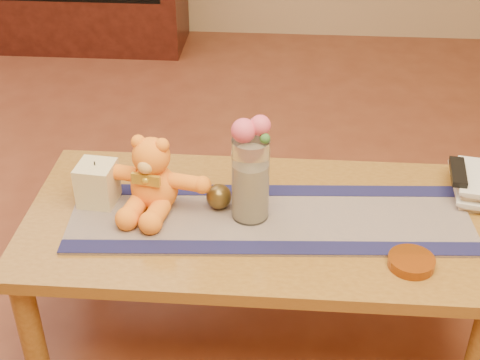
# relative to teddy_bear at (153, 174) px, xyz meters

# --- Properties ---
(floor) EXTENTS (5.50, 5.50, 0.00)m
(floor) POSITION_rel_teddy_bear_xyz_m (0.31, -0.03, -0.57)
(floor) COLOR brown
(floor) RESTS_ON ground
(coffee_table_top) EXTENTS (1.40, 0.70, 0.04)m
(coffee_table_top) POSITION_rel_teddy_bear_xyz_m (0.31, -0.03, -0.14)
(coffee_table_top) COLOR brown
(coffee_table_top) RESTS_ON floor
(table_leg_fl) EXTENTS (0.07, 0.07, 0.41)m
(table_leg_fl) POSITION_rel_teddy_bear_xyz_m (-0.33, -0.32, -0.37)
(table_leg_fl) COLOR brown
(table_leg_fl) RESTS_ON floor
(table_leg_fr) EXTENTS (0.07, 0.07, 0.41)m
(table_leg_fr) POSITION_rel_teddy_bear_xyz_m (0.95, -0.32, -0.37)
(table_leg_fr) COLOR brown
(table_leg_fr) RESTS_ON floor
(table_leg_bl) EXTENTS (0.07, 0.07, 0.41)m
(table_leg_bl) POSITION_rel_teddy_bear_xyz_m (-0.33, 0.26, -0.37)
(table_leg_bl) COLOR brown
(table_leg_bl) RESTS_ON floor
(table_leg_br) EXTENTS (0.07, 0.07, 0.41)m
(table_leg_br) POSITION_rel_teddy_bear_xyz_m (0.95, 0.26, -0.37)
(table_leg_br) COLOR brown
(table_leg_br) RESTS_ON floor
(persian_runner) EXTENTS (1.22, 0.43, 0.01)m
(persian_runner) POSITION_rel_teddy_bear_xyz_m (0.35, -0.04, -0.12)
(persian_runner) COLOR #181C44
(persian_runner) RESTS_ON coffee_table_top
(runner_border_near) EXTENTS (1.20, 0.14, 0.00)m
(runner_border_near) POSITION_rel_teddy_bear_xyz_m (0.36, -0.19, -0.11)
(runner_border_near) COLOR #161643
(runner_border_near) RESTS_ON persian_runner
(runner_border_far) EXTENTS (1.20, 0.14, 0.00)m
(runner_border_far) POSITION_rel_teddy_bear_xyz_m (0.35, 0.10, -0.11)
(runner_border_far) COLOR #161643
(runner_border_far) RESTS_ON persian_runner
(teddy_bear) EXTENTS (0.38, 0.33, 0.23)m
(teddy_bear) POSITION_rel_teddy_bear_xyz_m (0.00, 0.00, 0.00)
(teddy_bear) COLOR orange
(teddy_bear) RESTS_ON persian_runner
(pillar_candle) EXTENTS (0.12, 0.12, 0.13)m
(pillar_candle) POSITION_rel_teddy_bear_xyz_m (-0.18, 0.01, -0.05)
(pillar_candle) COLOR beige
(pillar_candle) RESTS_ON persian_runner
(candle_wick) EXTENTS (0.00, 0.00, 0.01)m
(candle_wick) POSITION_rel_teddy_bear_xyz_m (-0.18, 0.01, 0.02)
(candle_wick) COLOR black
(candle_wick) RESTS_ON pillar_candle
(glass_vase) EXTENTS (0.11, 0.11, 0.26)m
(glass_vase) POSITION_rel_teddy_bear_xyz_m (0.29, -0.04, 0.02)
(glass_vase) COLOR silver
(glass_vase) RESTS_ON persian_runner
(potpourri_fill) EXTENTS (0.09, 0.09, 0.18)m
(potpourri_fill) POSITION_rel_teddy_bear_xyz_m (0.29, -0.04, -0.02)
(potpourri_fill) COLOR beige
(potpourri_fill) RESTS_ON glass_vase
(rose_left) EXTENTS (0.07, 0.07, 0.07)m
(rose_left) POSITION_rel_teddy_bear_xyz_m (0.27, -0.05, 0.18)
(rose_left) COLOR #D94C6B
(rose_left) RESTS_ON glass_vase
(rose_right) EXTENTS (0.06, 0.06, 0.06)m
(rose_right) POSITION_rel_teddy_bear_xyz_m (0.32, -0.03, 0.19)
(rose_right) COLOR #D94C6B
(rose_right) RESTS_ON glass_vase
(blue_flower_back) EXTENTS (0.04, 0.04, 0.04)m
(blue_flower_back) POSITION_rel_teddy_bear_xyz_m (0.30, -0.00, 0.18)
(blue_flower_back) COLOR #5064AE
(blue_flower_back) RESTS_ON glass_vase
(blue_flower_side) EXTENTS (0.04, 0.04, 0.04)m
(blue_flower_side) POSITION_rel_teddy_bear_xyz_m (0.26, -0.02, 0.17)
(blue_flower_side) COLOR #5064AE
(blue_flower_side) RESTS_ON glass_vase
(leaf_sprig) EXTENTS (0.03, 0.03, 0.03)m
(leaf_sprig) POSITION_rel_teddy_bear_xyz_m (0.33, -0.06, 0.17)
(leaf_sprig) COLOR #33662D
(leaf_sprig) RESTS_ON glass_vase
(bronze_ball) EXTENTS (0.09, 0.09, 0.08)m
(bronze_ball) POSITION_rel_teddy_bear_xyz_m (0.20, 0.00, -0.07)
(bronze_ball) COLOR brown
(bronze_ball) RESTS_ON persian_runner
(book_bottom) EXTENTS (0.18, 0.23, 0.02)m
(book_bottom) POSITION_rel_teddy_bear_xyz_m (0.93, 0.15, -0.11)
(book_bottom) COLOR beige
(book_bottom) RESTS_ON coffee_table_top
(book_lower) EXTENTS (0.21, 0.25, 0.02)m
(book_lower) POSITION_rel_teddy_bear_xyz_m (0.94, 0.14, -0.09)
(book_lower) COLOR beige
(book_lower) RESTS_ON book_bottom
(book_upper) EXTENTS (0.17, 0.23, 0.02)m
(book_upper) POSITION_rel_teddy_bear_xyz_m (0.93, 0.15, -0.07)
(book_upper) COLOR beige
(book_upper) RESTS_ON book_lower
(book_top) EXTENTS (0.20, 0.25, 0.02)m
(book_top) POSITION_rel_teddy_bear_xyz_m (0.94, 0.14, -0.05)
(book_top) COLOR beige
(book_top) RESTS_ON book_upper
(tv_remote) EXTENTS (0.06, 0.16, 0.02)m
(tv_remote) POSITION_rel_teddy_bear_xyz_m (0.93, 0.14, -0.04)
(tv_remote) COLOR black
(tv_remote) RESTS_ON book_top
(amber_dish) EXTENTS (0.17, 0.17, 0.03)m
(amber_dish) POSITION_rel_teddy_bear_xyz_m (0.75, -0.23, -0.11)
(amber_dish) COLOR #BF5914
(amber_dish) RESTS_ON coffee_table_top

